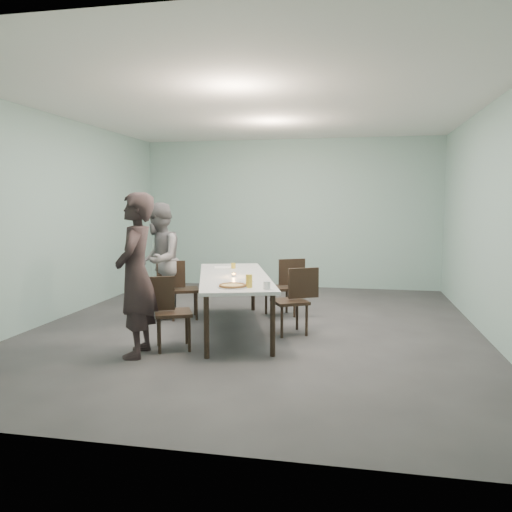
% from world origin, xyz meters
% --- Properties ---
extents(ground, '(7.00, 7.00, 0.00)m').
position_xyz_m(ground, '(0.00, 0.00, 0.00)').
color(ground, '#333335').
rests_on(ground, ground).
extents(room_shell, '(6.02, 7.02, 3.01)m').
position_xyz_m(room_shell, '(0.00, 0.00, 2.03)').
color(room_shell, '#8EB3AD').
rests_on(room_shell, ground).
extents(table, '(1.61, 2.75, 0.75)m').
position_xyz_m(table, '(-0.27, -0.18, 0.69)').
color(table, white).
rests_on(table, ground).
extents(chair_near_left, '(0.65, 0.56, 0.87)m').
position_xyz_m(chair_near_left, '(-0.84, -1.21, 0.50)').
color(chair_near_left, black).
rests_on(chair_near_left, ground).
extents(chair_far_left, '(0.65, 0.55, 0.87)m').
position_xyz_m(chair_far_left, '(-1.24, 0.32, 0.50)').
color(chair_far_left, black).
rests_on(chair_far_left, ground).
extents(chair_near_right, '(0.65, 0.57, 0.87)m').
position_xyz_m(chair_near_right, '(0.57, -0.20, 0.50)').
color(chair_near_right, black).
rests_on(chair_near_right, ground).
extents(chair_far_right, '(0.65, 0.57, 0.87)m').
position_xyz_m(chair_far_right, '(0.29, 0.83, 0.50)').
color(chair_far_right, black).
rests_on(chair_far_right, ground).
extents(diner_near, '(0.54, 0.73, 1.84)m').
position_xyz_m(diner_near, '(-1.08, -1.50, 0.92)').
color(diner_near, black).
rests_on(diner_near, ground).
extents(diner_far, '(0.83, 0.97, 1.73)m').
position_xyz_m(diner_far, '(-1.54, 0.29, 0.86)').
color(diner_far, slate).
rests_on(diner_far, ground).
extents(pizza, '(0.34, 0.34, 0.04)m').
position_xyz_m(pizza, '(-0.06, -1.12, 0.77)').
color(pizza, white).
rests_on(pizza, table).
extents(side_plate, '(0.18, 0.18, 0.01)m').
position_xyz_m(side_plate, '(0.01, -0.68, 0.76)').
color(side_plate, white).
rests_on(side_plate, table).
extents(beer_glass, '(0.08, 0.08, 0.15)m').
position_xyz_m(beer_glass, '(0.13, -1.09, 0.82)').
color(beer_glass, gold).
rests_on(beer_glass, table).
extents(water_tumbler, '(0.08, 0.08, 0.09)m').
position_xyz_m(water_tumbler, '(0.35, -1.17, 0.80)').
color(water_tumbler, silver).
rests_on(water_tumbler, table).
extents(tealight, '(0.06, 0.06, 0.05)m').
position_xyz_m(tealight, '(-0.24, -0.33, 0.77)').
color(tealight, silver).
rests_on(tealight, table).
extents(amber_tumbler, '(0.07, 0.07, 0.08)m').
position_xyz_m(amber_tumbler, '(-0.45, 0.52, 0.79)').
color(amber_tumbler, gold).
rests_on(amber_tumbler, table).
extents(menu, '(0.35, 0.30, 0.01)m').
position_xyz_m(menu, '(-0.61, 0.60, 0.75)').
color(menu, silver).
rests_on(menu, table).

